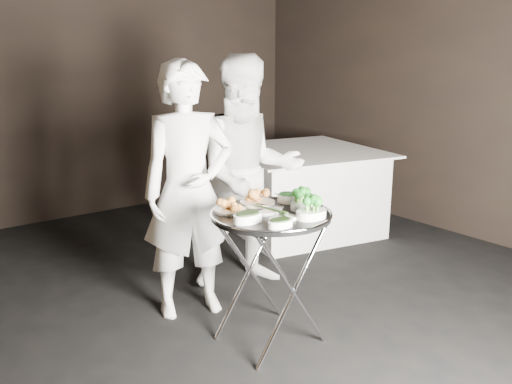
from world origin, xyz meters
TOP-DOWN VIEW (x-y plane):
  - floor at (0.00, 0.00)m, footprint 6.00×7.00m
  - wall_back at (0.00, 3.52)m, footprint 6.00×0.05m
  - tray_stand at (0.13, 0.02)m, footprint 0.57×0.48m
  - serving_tray at (0.13, 0.02)m, footprint 0.74×0.74m
  - potato_plate_a at (-0.05, 0.19)m, footprint 0.20×0.20m
  - potato_plate_b at (0.18, 0.23)m, footprint 0.22×0.22m
  - greens_bowl at (0.37, 0.15)m, footprint 0.13×0.13m
  - asparagus_plate_a at (0.13, 0.02)m, footprint 0.20×0.13m
  - asparagus_plate_b at (0.10, -0.13)m, footprint 0.20×0.15m
  - spinach_bowl_a at (-0.09, -0.04)m, footprint 0.20×0.13m
  - spinach_bowl_b at (-0.00, -0.23)m, footprint 0.16×0.11m
  - broccoli_bowl_a at (0.34, -0.02)m, footprint 0.20×0.17m
  - broccoli_bowl_b at (0.25, -0.21)m, footprint 0.20×0.14m
  - serving_utensils at (0.15, 0.09)m, footprint 0.57×0.42m
  - waiter_left at (-0.05, 0.69)m, footprint 0.73×0.57m
  - waiter_right at (0.57, 0.84)m, footprint 1.06×0.95m
  - dining_table at (1.79, 1.61)m, footprint 1.47×1.47m

SIDE VIEW (x-z plane):
  - floor at x=0.00m, z-range -0.05..0.00m
  - dining_table at x=1.79m, z-range 0.00..0.84m
  - tray_stand at x=0.13m, z-range 0.05..0.88m
  - serving_tray at x=0.13m, z-range 0.82..0.86m
  - asparagus_plate_b at x=0.10m, z-range 0.85..0.88m
  - asparagus_plate_a at x=0.13m, z-range 0.85..0.88m
  - waiter_left at x=-0.05m, z-range 0.00..1.76m
  - spinach_bowl_b at x=0.00m, z-range 0.85..0.91m
  - potato_plate_a at x=-0.05m, z-range 0.85..0.92m
  - broccoli_bowl_a at x=0.34m, z-range 0.85..0.92m
  - greens_bowl at x=0.37m, z-range 0.85..0.92m
  - spinach_bowl_a at x=-0.09m, z-range 0.85..0.92m
  - potato_plate_b at x=0.18m, z-range 0.84..0.93m
  - broccoli_bowl_b at x=0.25m, z-range 0.85..0.93m
  - waiter_right at x=0.57m, z-range 0.00..1.79m
  - serving_utensils at x=0.15m, z-range 0.89..0.90m
  - wall_back at x=0.00m, z-range 0.00..3.00m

